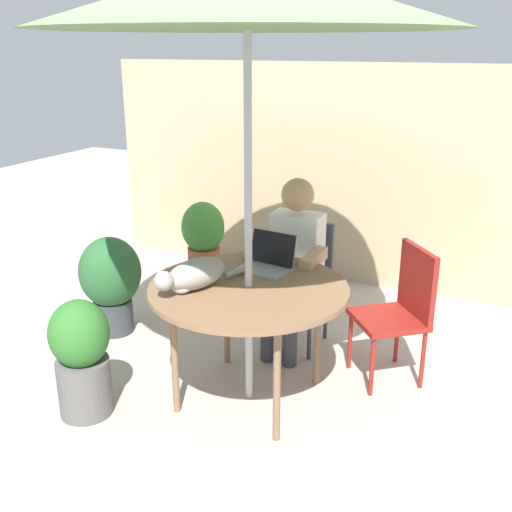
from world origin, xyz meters
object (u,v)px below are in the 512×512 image
Objects in this scene: person_seated at (293,258)px; laptop at (269,258)px; patio_table at (249,294)px; chair_empty at (401,304)px; potted_plant_near_fence at (111,279)px; potted_plant_by_chair at (81,356)px; potted_plant_corner at (203,240)px; chair_occupied at (301,274)px; cat at (193,275)px.

person_seated is 3.69× the size of laptop.
patio_table is 1.33× the size of chair_empty.
potted_plant_near_fence is 1.04× the size of potted_plant_by_chair.
potted_plant_by_chair is 0.91× the size of potted_plant_corner.
person_seated reaches higher than laptop.
chair_empty is 2.02m from potted_plant_corner.
potted_plant_corner reaches higher than potted_plant_by_chair.
chair_occupied is 1.19× the size of potted_plant_near_fence.
chair_occupied is 0.72× the size of person_seated.
cat is at bearing -147.40° from patio_table.
potted_plant_by_chair is at bearing -142.82° from chair_empty.
person_seated is at bearing 13.79° from potted_plant_near_fence.
chair_occupied is 0.23m from person_seated.
chair_empty is at bearing -16.15° from chair_occupied.
chair_empty is at bearing 37.18° from potted_plant_by_chair.
chair_occupied is 1.12× the size of potted_plant_corner.
chair_occupied reaches higher than patio_table.
laptop is (-0.01, -0.37, 0.12)m from person_seated.
laptop reaches higher than potted_plant_by_chair.
potted_plant_near_fence is 1.05m from potted_plant_by_chair.
cat is at bearing -61.58° from potted_plant_corner.
chair_occupied is 1.61m from potted_plant_by_chair.
potted_plant_by_chair is 1.97m from potted_plant_corner.
potted_plant_by_chair is (-1.55, -1.17, -0.14)m from chair_empty.
potted_plant_corner is at bearing 153.70° from chair_occupied.
potted_plant_corner is (-1.11, 1.39, -0.24)m from patio_table.
cat is 0.84× the size of potted_plant_near_fence.
cat is 1.23m from potted_plant_near_fence.
patio_table is at bearing -140.53° from chair_empty.
person_seated reaches higher than patio_table.
chair_occupied is at bearing 75.36° from cat.
patio_table is 1.38m from potted_plant_near_fence.
patio_table is at bearing -90.00° from person_seated.
person_seated is at bearing -90.00° from chair_occupied.
potted_plant_by_chair is at bearing -119.56° from chair_occupied.
cat reaches higher than potted_plant_near_fence.
patio_table is 1.63× the size of potted_plant_by_chair.
cat is 0.87× the size of potted_plant_by_chair.
potted_plant_corner is (-0.32, 1.94, 0.07)m from potted_plant_by_chair.
potted_plant_by_chair is at bearing -145.15° from patio_table.
potted_plant_near_fence is (-1.03, 0.54, -0.40)m from cat.
chair_empty is at bearing 21.90° from laptop.
cat reaches higher than potted_plant_by_chair.
laptop reaches higher than chair_occupied.
chair_occupied is 1.24m from potted_plant_corner.
patio_table is 1.00m from chair_empty.
patio_table is 0.95× the size of person_seated.
cat is at bearing 35.93° from potted_plant_by_chair.
person_seated is 1.71× the size of potted_plant_by_chair.
patio_table is 1.88× the size of cat.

